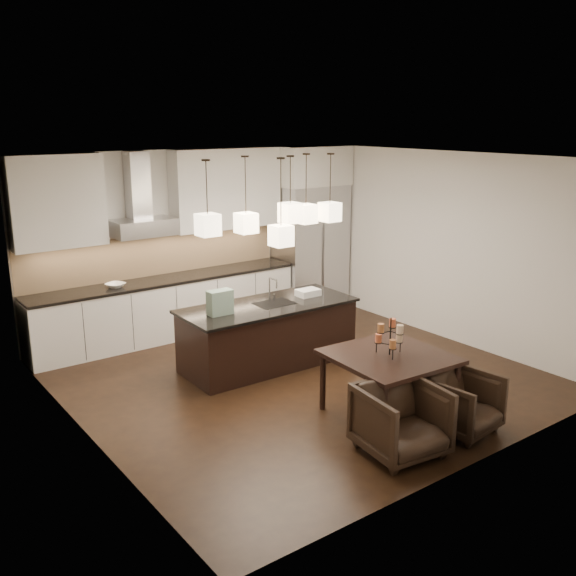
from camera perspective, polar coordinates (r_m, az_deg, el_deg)
floor at (r=8.43m, az=0.82°, el=-7.92°), size 5.50×5.50×0.02m
ceiling at (r=7.78m, az=0.90°, el=11.58°), size 5.50×5.50×0.02m
wall_back at (r=10.27m, az=-8.58°, el=4.31°), size 5.50×0.02×2.80m
wall_front at (r=6.12m, az=16.81°, el=-3.49°), size 5.50×0.02×2.80m
wall_left at (r=6.73m, az=-18.15°, el=-1.92°), size 0.02×5.50×2.80m
wall_right at (r=9.88m, az=13.70°, el=3.63°), size 0.02×5.50×2.80m
refrigerator at (r=11.15m, az=1.98°, el=3.62°), size 1.20×0.72×2.15m
fridge_panel at (r=10.96m, az=2.05°, el=10.81°), size 1.26×0.72×0.65m
lower_cabinets at (r=9.93m, az=-10.63°, el=-1.84°), size 4.21×0.62×0.88m
countertop at (r=9.81m, az=-10.76°, el=0.73°), size 4.21×0.66×0.04m
backsplash at (r=10.00m, az=-11.61°, el=2.93°), size 4.21×0.02×0.63m
upper_cab_left at (r=9.18m, az=-19.90°, el=7.24°), size 1.25×0.35×1.25m
upper_cab_right at (r=10.26m, az=-5.49°, el=8.78°), size 1.85×0.35×1.25m
hood_canopy at (r=9.57m, az=-12.75°, el=5.28°), size 0.90×0.52×0.24m
hood_chimney at (r=9.59m, az=-13.23°, el=8.90°), size 0.30×0.28×0.96m
fruit_bowl at (r=9.44m, az=-15.09°, el=0.23°), size 0.34×0.34×0.06m
island_body at (r=8.69m, az=-1.79°, el=-4.26°), size 2.33×0.97×0.81m
island_top at (r=8.56m, az=-1.81°, el=-1.57°), size 2.41×1.05×0.04m
faucet at (r=8.63m, az=-1.65°, el=-0.09°), size 0.10×0.22×0.35m
tote_bag at (r=8.12m, az=-6.06°, el=-1.28°), size 0.32×0.17×0.31m
food_container at (r=8.95m, az=1.79°, el=-0.40°), size 0.32×0.23×0.09m
dining_table at (r=7.35m, az=8.89°, el=-8.50°), size 1.28×1.28×0.73m
candelabra at (r=7.15m, az=9.08°, el=-4.27°), size 0.37×0.37×0.43m
candle_a at (r=7.25m, az=9.86°, el=-4.37°), size 0.08×0.08×0.10m
candle_b at (r=7.20m, az=8.05°, el=-4.43°), size 0.08×0.08×0.10m
candle_c at (r=7.04m, az=9.29°, el=-4.94°), size 0.08×0.08×0.10m
candle_d at (r=7.24m, az=9.28°, el=-3.07°), size 0.08×0.08×0.10m
candle_e at (r=7.04m, az=8.25°, el=-3.54°), size 0.08×0.08×0.10m
candle_f at (r=7.03m, az=9.92°, el=-3.63°), size 0.08×0.08×0.10m
armchair_left at (r=6.58m, az=10.03°, el=-11.53°), size 0.86×0.88×0.72m
armchair_right at (r=7.18m, az=15.22°, el=-9.86°), size 0.76×0.78×0.64m
pendant_a at (r=7.63m, az=-7.14°, el=5.59°), size 0.24×0.24×0.26m
pendant_b at (r=8.32m, az=-3.75°, el=5.79°), size 0.24×0.24×0.26m
pendant_c at (r=8.32m, az=0.20°, el=6.70°), size 0.24×0.24×0.26m
pendant_d at (r=8.82m, az=1.60°, el=6.61°), size 0.24×0.24×0.26m
pendant_e at (r=8.88m, az=3.73°, el=6.76°), size 0.24×0.24×0.26m
pendant_f at (r=7.96m, az=-0.63°, el=4.67°), size 0.24×0.24×0.26m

